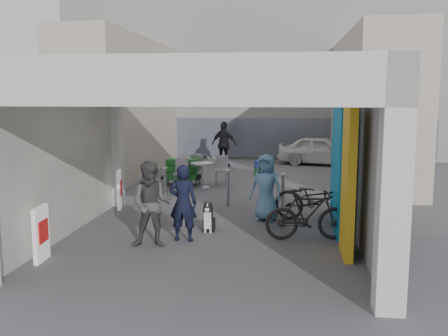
# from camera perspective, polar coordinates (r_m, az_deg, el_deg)

# --- Properties ---
(ground) EXTENTS (90.00, 90.00, 0.00)m
(ground) POSITION_cam_1_polar(r_m,az_deg,el_deg) (11.25, -1.10, -6.86)
(ground) COLOR #535358
(ground) RESTS_ON ground
(arcade_canopy) EXTENTS (6.40, 6.45, 6.40)m
(arcade_canopy) POSITION_cam_1_polar(r_m,az_deg,el_deg) (9.99, 1.25, 4.61)
(arcade_canopy) COLOR beige
(arcade_canopy) RESTS_ON ground
(far_building) EXTENTS (18.00, 4.08, 8.00)m
(far_building) POSITION_cam_1_polar(r_m,az_deg,el_deg) (24.80, 3.64, 10.77)
(far_building) COLOR white
(far_building) RESTS_ON ground
(plaza_bldg_left) EXTENTS (2.00, 9.00, 5.00)m
(plaza_bldg_left) POSITION_cam_1_polar(r_m,az_deg,el_deg) (19.23, -11.28, 6.87)
(plaza_bldg_left) COLOR #B8AE99
(plaza_bldg_left) RESTS_ON ground
(plaza_bldg_right) EXTENTS (2.00, 9.00, 5.00)m
(plaza_bldg_right) POSITION_cam_1_polar(r_m,az_deg,el_deg) (18.48, 16.44, 6.63)
(plaza_bldg_right) COLOR #B8AE99
(plaza_bldg_right) RESTS_ON ground
(bollard_left) EXTENTS (0.09, 0.09, 0.97)m
(bollard_left) POSITION_cam_1_polar(r_m,az_deg,el_deg) (13.86, -6.75, -1.95)
(bollard_left) COLOR gray
(bollard_left) RESTS_ON ground
(bollard_center) EXTENTS (0.09, 0.09, 0.98)m
(bollard_center) POSITION_cam_1_polar(r_m,az_deg,el_deg) (13.28, 0.43, -2.33)
(bollard_center) COLOR gray
(bollard_center) RESTS_ON ground
(bollard_right) EXTENTS (0.09, 0.09, 0.88)m
(bollard_right) POSITION_cam_1_polar(r_m,az_deg,el_deg) (13.35, 6.74, -2.55)
(bollard_right) COLOR gray
(bollard_right) RESTS_ON ground
(advert_board_near) EXTENTS (0.13, 0.55, 1.00)m
(advert_board_near) POSITION_cam_1_polar(r_m,az_deg,el_deg) (9.54, -20.16, -7.04)
(advert_board_near) COLOR silver
(advert_board_near) RESTS_ON ground
(advert_board_far) EXTENTS (0.21, 0.55, 1.00)m
(advert_board_far) POSITION_cam_1_polar(r_m,az_deg,el_deg) (13.31, -11.86, -2.40)
(advert_board_far) COLOR silver
(advert_board_far) RESTS_ON ground
(cafe_set) EXTENTS (1.60, 1.29, 0.97)m
(cafe_set) POSITION_cam_1_polar(r_m,az_deg,el_deg) (16.28, -2.77, -0.86)
(cafe_set) COLOR #99999E
(cafe_set) RESTS_ON ground
(produce_stand) EXTENTS (1.27, 0.69, 0.84)m
(produce_stand) POSITION_cam_1_polar(r_m,az_deg,el_deg) (16.49, -4.86, -0.80)
(produce_stand) COLOR black
(produce_stand) RESTS_ON ground
(crate_stack) EXTENTS (0.52, 0.44, 0.56)m
(crate_stack) POSITION_cam_1_polar(r_m,az_deg,el_deg) (18.38, 4.29, -0.01)
(crate_stack) COLOR #195317
(crate_stack) RESTS_ON ground
(border_collie) EXTENTS (0.25, 0.50, 0.69)m
(border_collie) POSITION_cam_1_polar(r_m,az_deg,el_deg) (10.93, -1.78, -5.85)
(border_collie) COLOR black
(border_collie) RESTS_ON ground
(man_with_dog) EXTENTS (0.59, 0.40, 1.57)m
(man_with_dog) POSITION_cam_1_polar(r_m,az_deg,el_deg) (10.15, -4.71, -4.00)
(man_with_dog) COLOR black
(man_with_dog) RESTS_ON ground
(man_back_turned) EXTENTS (0.90, 0.74, 1.69)m
(man_back_turned) POSITION_cam_1_polar(r_m,az_deg,el_deg) (9.80, -8.22, -4.15)
(man_back_turned) COLOR #404042
(man_back_turned) RESTS_ON ground
(man_elderly) EXTENTS (0.89, 0.73, 1.58)m
(man_elderly) POSITION_cam_1_polar(r_m,az_deg,el_deg) (11.80, 4.82, -2.22)
(man_elderly) COLOR #5983AD
(man_elderly) RESTS_ON ground
(man_crates) EXTENTS (1.18, 0.77, 1.87)m
(man_crates) POSITION_cam_1_polar(r_m,az_deg,el_deg) (20.50, 0.01, 2.73)
(man_crates) COLOR black
(man_crates) RESTS_ON ground
(bicycle_front) EXTENTS (2.23, 1.49, 1.11)m
(bicycle_front) POSITION_cam_1_polar(r_m,az_deg,el_deg) (11.72, 10.63, -3.60)
(bicycle_front) COLOR black
(bicycle_front) RESTS_ON ground
(bicycle_rear) EXTENTS (1.81, 0.74, 1.06)m
(bicycle_rear) POSITION_cam_1_polar(r_m,az_deg,el_deg) (10.38, 9.59, -5.28)
(bicycle_rear) COLOR black
(bicycle_rear) RESTS_ON ground
(white_van) EXTENTS (3.81, 2.15, 1.22)m
(white_van) POSITION_cam_1_polar(r_m,az_deg,el_deg) (21.53, 11.05, 1.99)
(white_van) COLOR silver
(white_van) RESTS_ON ground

